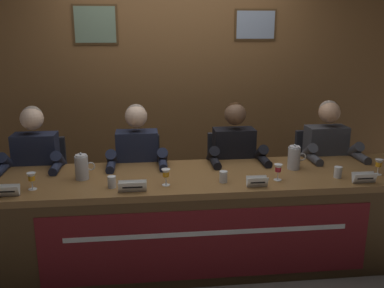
{
  "coord_description": "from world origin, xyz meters",
  "views": [
    {
      "loc": [
        -0.34,
        -3.08,
        1.83
      ],
      "look_at": [
        0.0,
        0.0,
        0.99
      ],
      "focal_mm": 39.4,
      "sensor_mm": 36.0,
      "label": 1
    }
  ],
  "objects_px": {
    "panelist_center_right": "(235,161)",
    "juice_glass_center_right": "(278,169)",
    "nameplate_center_right": "(257,182)",
    "water_pitcher_right_side": "(294,158)",
    "chair_center_left": "(139,187)",
    "chair_far_right": "(317,180)",
    "nameplate_far_left": "(7,191)",
    "conference_table": "(194,208)",
    "water_cup_far_right": "(338,173)",
    "nameplate_far_right": "(364,178)",
    "panelist_far_left": "(35,168)",
    "juice_glass_center_left": "(166,174)",
    "nameplate_center_left": "(133,186)",
    "water_cup_center_left": "(112,182)",
    "water_cup_center_right": "(223,177)",
    "chair_center_right": "(230,183)",
    "chair_far_left": "(43,190)",
    "panelist_center_left": "(138,165)",
    "juice_glass_far_right": "(379,164)",
    "panelist_far_right": "(328,158)",
    "water_pitcher_left_side": "(82,167)",
    "juice_glass_far_left": "(31,178)"
  },
  "relations": [
    {
      "from": "nameplate_far_left",
      "to": "chair_center_right",
      "type": "bearing_deg",
      "value": 27.13
    },
    {
      "from": "conference_table",
      "to": "water_cup_center_right",
      "type": "distance_m",
      "value": 0.35
    },
    {
      "from": "chair_center_right",
      "to": "water_cup_far_right",
      "type": "bearing_deg",
      "value": -48.48
    },
    {
      "from": "conference_table",
      "to": "chair_center_right",
      "type": "xyz_separation_m",
      "value": [
        0.42,
        0.7,
        -0.07
      ]
    },
    {
      "from": "conference_table",
      "to": "chair_far_left",
      "type": "xyz_separation_m",
      "value": [
        -1.28,
        0.7,
        -0.07
      ]
    },
    {
      "from": "panelist_center_left",
      "to": "nameplate_center_right",
      "type": "relative_size",
      "value": 8.12
    },
    {
      "from": "nameplate_far_left",
      "to": "nameplate_far_right",
      "type": "height_order",
      "value": "same"
    },
    {
      "from": "chair_center_left",
      "to": "chair_far_right",
      "type": "relative_size",
      "value": 1.0
    },
    {
      "from": "chair_far_right",
      "to": "water_pitcher_right_side",
      "type": "xyz_separation_m",
      "value": [
        -0.44,
        -0.53,
        0.4
      ]
    },
    {
      "from": "panelist_far_left",
      "to": "juice_glass_center_left",
      "type": "height_order",
      "value": "panelist_far_left"
    },
    {
      "from": "water_cup_center_left",
      "to": "water_cup_far_right",
      "type": "bearing_deg",
      "value": 0.88
    },
    {
      "from": "conference_table",
      "to": "panelist_center_right",
      "type": "distance_m",
      "value": 0.69
    },
    {
      "from": "nameplate_far_left",
      "to": "panelist_far_right",
      "type": "distance_m",
      "value": 2.66
    },
    {
      "from": "nameplate_center_right",
      "to": "water_pitcher_right_side",
      "type": "bearing_deg",
      "value": 42.59
    },
    {
      "from": "chair_center_right",
      "to": "nameplate_far_right",
      "type": "xyz_separation_m",
      "value": [
        0.81,
        -0.9,
        0.34
      ]
    },
    {
      "from": "panelist_far_right",
      "to": "juice_glass_far_right",
      "type": "height_order",
      "value": "panelist_far_right"
    },
    {
      "from": "chair_far_left",
      "to": "panelist_center_left",
      "type": "relative_size",
      "value": 0.73
    },
    {
      "from": "chair_far_left",
      "to": "nameplate_far_left",
      "type": "height_order",
      "value": "chair_far_left"
    },
    {
      "from": "panelist_center_left",
      "to": "panelist_far_right",
      "type": "bearing_deg",
      "value": 0.0
    },
    {
      "from": "juice_glass_center_right",
      "to": "water_cup_center_left",
      "type": "bearing_deg",
      "value": -179.07
    },
    {
      "from": "panelist_center_left",
      "to": "nameplate_far_right",
      "type": "relative_size",
      "value": 7.09
    },
    {
      "from": "water_cup_center_right",
      "to": "juice_glass_far_right",
      "type": "relative_size",
      "value": 0.69
    },
    {
      "from": "water_cup_center_right",
      "to": "chair_far_left",
      "type": "bearing_deg",
      "value": 152.72
    },
    {
      "from": "panelist_center_left",
      "to": "water_cup_far_right",
      "type": "xyz_separation_m",
      "value": [
        1.53,
        -0.56,
        0.06
      ]
    },
    {
      "from": "conference_table",
      "to": "juice_glass_center_left",
      "type": "bearing_deg",
      "value": -158.07
    },
    {
      "from": "water_cup_center_left",
      "to": "water_cup_center_right",
      "type": "relative_size",
      "value": 1.0
    },
    {
      "from": "panelist_center_left",
      "to": "nameplate_center_left",
      "type": "bearing_deg",
      "value": -91.97
    },
    {
      "from": "juice_glass_center_right",
      "to": "water_cup_far_right",
      "type": "bearing_deg",
      "value": 0.74
    },
    {
      "from": "nameplate_far_left",
      "to": "nameplate_far_right",
      "type": "distance_m",
      "value": 2.53
    },
    {
      "from": "juice_glass_far_left",
      "to": "nameplate_center_right",
      "type": "height_order",
      "value": "juice_glass_far_left"
    },
    {
      "from": "chair_center_right",
      "to": "nameplate_far_right",
      "type": "distance_m",
      "value": 1.26
    },
    {
      "from": "nameplate_far_left",
      "to": "water_pitcher_left_side",
      "type": "height_order",
      "value": "water_pitcher_left_side"
    },
    {
      "from": "conference_table",
      "to": "chair_center_left",
      "type": "distance_m",
      "value": 0.83
    },
    {
      "from": "chair_center_left",
      "to": "water_pitcher_left_side",
      "type": "bearing_deg",
      "value": -124.93
    },
    {
      "from": "juice_glass_far_right",
      "to": "chair_far_right",
      "type": "bearing_deg",
      "value": 102.46
    },
    {
      "from": "nameplate_far_left",
      "to": "juice_glass_center_right",
      "type": "relative_size",
      "value": 1.29
    },
    {
      "from": "panelist_center_right",
      "to": "juice_glass_center_right",
      "type": "height_order",
      "value": "panelist_center_right"
    },
    {
      "from": "panelist_center_right",
      "to": "panelist_far_right",
      "type": "bearing_deg",
      "value": 0.0
    },
    {
      "from": "water_pitcher_left_side",
      "to": "juice_glass_center_right",
      "type": "bearing_deg",
      "value": -7.24
    },
    {
      "from": "conference_table",
      "to": "nameplate_center_left",
      "type": "xyz_separation_m",
      "value": [
        -0.45,
        -0.19,
        0.27
      ]
    },
    {
      "from": "chair_far_right",
      "to": "nameplate_center_left",
      "type": "bearing_deg",
      "value": -152.76
    },
    {
      "from": "panelist_far_right",
      "to": "water_pitcher_left_side",
      "type": "height_order",
      "value": "panelist_far_right"
    },
    {
      "from": "chair_far_left",
      "to": "panelist_far_right",
      "type": "bearing_deg",
      "value": -4.45
    },
    {
      "from": "conference_table",
      "to": "water_cup_far_right",
      "type": "relative_size",
      "value": 43.73
    },
    {
      "from": "nameplate_center_right",
      "to": "nameplate_far_right",
      "type": "height_order",
      "value": "same"
    },
    {
      "from": "nameplate_far_left",
      "to": "panelist_center_left",
      "type": "distance_m",
      "value": 1.1
    },
    {
      "from": "nameplate_center_left",
      "to": "nameplate_far_right",
      "type": "bearing_deg",
      "value": -0.28
    },
    {
      "from": "water_cup_center_right",
      "to": "juice_glass_center_left",
      "type": "bearing_deg",
      "value": -177.73
    },
    {
      "from": "nameplate_center_right",
      "to": "water_cup_far_right",
      "type": "xyz_separation_m",
      "value": [
        0.67,
        0.13,
        -0.0
      ]
    },
    {
      "from": "panelist_far_left",
      "to": "water_cup_center_left",
      "type": "xyz_separation_m",
      "value": [
        0.68,
        -0.59,
        0.06
      ]
    }
  ]
}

